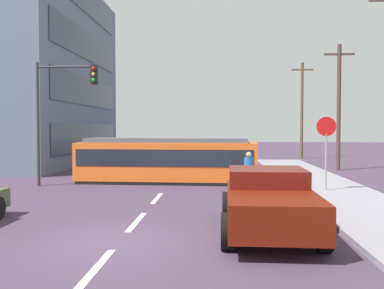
% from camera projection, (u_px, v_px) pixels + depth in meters
% --- Properties ---
extents(ground_plane, '(120.00, 120.00, 0.00)m').
position_uv_depth(ground_plane, '(169.00, 184.00, 19.99)').
color(ground_plane, '#443349').
extents(sidewalk_curb_right, '(3.20, 36.00, 0.14)m').
position_uv_depth(sidewalk_curb_right, '(346.00, 198.00, 15.58)').
color(sidewalk_curb_right, gray).
rests_on(sidewalk_curb_right, ground).
extents(lane_stripe_0, '(0.16, 2.40, 0.01)m').
position_uv_depth(lane_stripe_0, '(96.00, 268.00, 8.02)').
color(lane_stripe_0, silver).
rests_on(lane_stripe_0, ground).
extents(lane_stripe_1, '(0.16, 2.40, 0.01)m').
position_uv_depth(lane_stripe_1, '(137.00, 222.00, 12.01)').
color(lane_stripe_1, silver).
rests_on(lane_stripe_1, ground).
extents(lane_stripe_2, '(0.16, 2.40, 0.01)m').
position_uv_depth(lane_stripe_2, '(157.00, 198.00, 16.00)').
color(lane_stripe_2, silver).
rests_on(lane_stripe_2, ground).
extents(lane_stripe_3, '(0.16, 2.40, 0.01)m').
position_uv_depth(lane_stripe_3, '(182.00, 170.00, 26.71)').
color(lane_stripe_3, silver).
rests_on(lane_stripe_3, ground).
extents(lane_stripe_4, '(0.16, 2.40, 0.01)m').
position_uv_depth(lane_stripe_4, '(188.00, 162.00, 32.69)').
color(lane_stripe_4, silver).
rests_on(lane_stripe_4, ground).
extents(streetcar_tram, '(8.46, 2.85, 2.10)m').
position_uv_depth(streetcar_tram, '(167.00, 159.00, 20.69)').
color(streetcar_tram, orange).
rests_on(streetcar_tram, ground).
extents(city_bus, '(2.70, 5.59, 1.87)m').
position_uv_depth(city_bus, '(165.00, 152.00, 27.91)').
color(city_bus, '#B8A5BE').
rests_on(city_bus, ground).
extents(pedestrian_crossing, '(0.46, 0.36, 1.67)m').
position_uv_depth(pedestrian_crossing, '(249.00, 171.00, 16.68)').
color(pedestrian_crossing, '#171F47').
rests_on(pedestrian_crossing, ground).
extents(pickup_truck_parked, '(2.35, 5.04, 1.55)m').
position_uv_depth(pickup_truck_parked, '(269.00, 201.00, 10.67)').
color(pickup_truck_parked, '#5A1407').
rests_on(pickup_truck_parked, ground).
extents(stop_sign, '(0.76, 0.07, 2.88)m').
position_uv_depth(stop_sign, '(326.00, 138.00, 17.08)').
color(stop_sign, gray).
rests_on(stop_sign, sidewalk_curb_right).
extents(traffic_light_mast, '(2.77, 0.33, 5.47)m').
position_uv_depth(traffic_light_mast, '(60.00, 100.00, 19.26)').
color(traffic_light_mast, '#333333').
rests_on(traffic_light_mast, ground).
extents(utility_pole_mid, '(1.80, 0.24, 7.63)m').
position_uv_depth(utility_pole_mid, '(339.00, 105.00, 26.45)').
color(utility_pole_mid, '#513531').
rests_on(utility_pole_mid, ground).
extents(utility_pole_far, '(1.80, 0.24, 8.07)m').
position_uv_depth(utility_pole_far, '(302.00, 108.00, 36.81)').
color(utility_pole_far, brown).
rests_on(utility_pole_far, ground).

